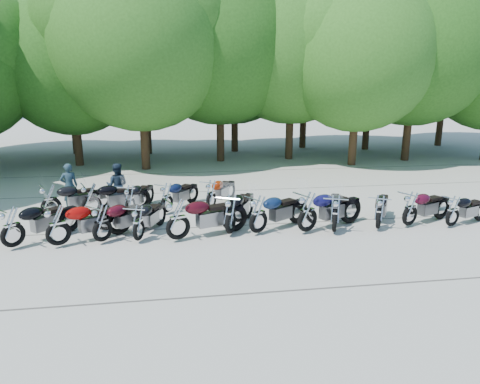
{
  "coord_description": "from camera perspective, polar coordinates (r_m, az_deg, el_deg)",
  "views": [
    {
      "loc": [
        -1.83,
        -11.26,
        4.42
      ],
      "look_at": [
        0.0,
        1.5,
        1.1
      ],
      "focal_mm": 32.0,
      "sensor_mm": 36.0,
      "label": 1
    }
  ],
  "objects": [
    {
      "name": "ground",
      "position": [
        12.23,
        1.01,
        -6.74
      ],
      "size": [
        90.0,
        90.0,
        0.0
      ],
      "primitive_type": "plane",
      "color": "#A9A598",
      "rests_on": "ground"
    },
    {
      "name": "tree_2",
      "position": [
        24.71,
        -21.68,
        15.53
      ],
      "size": [
        7.31,
        7.31,
        8.97
      ],
      "color": "#3A2614",
      "rests_on": "ground"
    },
    {
      "name": "tree_3",
      "position": [
        22.64,
        -13.29,
        18.9
      ],
      "size": [
        8.7,
        8.7,
        10.67
      ],
      "color": "#3A2614",
      "rests_on": "ground"
    },
    {
      "name": "tree_4",
      "position": [
        24.56,
        -2.78,
        19.6
      ],
      "size": [
        9.13,
        9.13,
        11.2
      ],
      "color": "#3A2614",
      "rests_on": "ground"
    },
    {
      "name": "tree_5",
      "position": [
        25.39,
        6.95,
        19.21
      ],
      "size": [
        9.04,
        9.04,
        11.1
      ],
      "color": "#3A2614",
      "rests_on": "ground"
    },
    {
      "name": "tree_6",
      "position": [
        24.03,
        15.54,
        17.26
      ],
      "size": [
        8.0,
        8.0,
        9.82
      ],
      "color": "#3A2614",
      "rests_on": "ground"
    },
    {
      "name": "tree_7",
      "position": [
        26.54,
        22.37,
        17.67
      ],
      "size": [
        8.79,
        8.79,
        10.79
      ],
      "color": "#3A2614",
      "rests_on": "ground"
    },
    {
      "name": "tree_10",
      "position": [
        28.98,
        -21.93,
        15.89
      ],
      "size": [
        7.78,
        7.78,
        9.55
      ],
      "color": "#3A2614",
      "rests_on": "ground"
    },
    {
      "name": "tree_11",
      "position": [
        27.77,
        -12.68,
        16.32
      ],
      "size": [
        7.56,
        7.56,
        9.28
      ],
      "color": "#3A2614",
      "rests_on": "ground"
    },
    {
      "name": "tree_12",
      "position": [
        27.99,
        -0.75,
        17.11
      ],
      "size": [
        7.88,
        7.88,
        9.67
      ],
      "color": "#3A2614",
      "rests_on": "ground"
    },
    {
      "name": "tree_13",
      "position": [
        30.01,
        8.73,
        17.37
      ],
      "size": [
        8.31,
        8.31,
        10.2
      ],
      "color": "#3A2614",
      "rests_on": "ground"
    },
    {
      "name": "tree_14",
      "position": [
        30.11,
        17.11,
        16.51
      ],
      "size": [
        8.02,
        8.02,
        9.84
      ],
      "color": "#3A2614",
      "rests_on": "ground"
    },
    {
      "name": "tree_15",
      "position": [
        33.86,
        26.14,
        17.46
      ],
      "size": [
        9.67,
        9.67,
        11.86
      ],
      "color": "#3A2614",
      "rests_on": "ground"
    },
    {
      "name": "motorcycle_0",
      "position": [
        13.07,
        -28.14,
        -4.0
      ],
      "size": [
        2.15,
        2.22,
        1.34
      ],
      "primitive_type": null,
      "rotation": [
        0.0,
        0.0,
        2.39
      ],
      "color": "black",
      "rests_on": "ground"
    },
    {
      "name": "motorcycle_1",
      "position": [
        12.65,
        -23.15,
        -3.97
      ],
      "size": [
        2.44,
        1.82,
        1.35
      ],
      "primitive_type": null,
      "rotation": [
        0.0,
        0.0,
        2.09
      ],
      "color": "#8D0705",
      "rests_on": "ground"
    },
    {
      "name": "motorcycle_2",
      "position": [
        12.56,
        -17.95,
        -3.82
      ],
      "size": [
        2.03,
        2.11,
        1.27
      ],
      "primitive_type": null,
      "rotation": [
        0.0,
        0.0,
        2.39
      ],
      "color": "#3C0812",
      "rests_on": "ground"
    },
    {
      "name": "motorcycle_3",
      "position": [
        12.39,
        -13.42,
        -3.9
      ],
      "size": [
        1.37,
        2.22,
        1.2
      ],
      "primitive_type": null,
      "rotation": [
        0.0,
        0.0,
        2.78
      ],
      "color": "black",
      "rests_on": "ground"
    },
    {
      "name": "motorcycle_4",
      "position": [
        12.17,
        -8.29,
        -3.45
      ],
      "size": [
        2.63,
        1.61,
        1.42
      ],
      "primitive_type": null,
      "rotation": [
        0.0,
        0.0,
        1.93
      ],
      "color": "black",
      "rests_on": "ground"
    },
    {
      "name": "motorcycle_5",
      "position": [
        12.54,
        -1.29,
        -2.81
      ],
      "size": [
        1.77,
        2.56,
        1.4
      ],
      "primitive_type": null,
      "rotation": [
        0.0,
        0.0,
        2.69
      ],
      "color": "black",
      "rests_on": "ground"
    },
    {
      "name": "motorcycle_6",
      "position": [
        12.61,
        2.48,
        -2.84
      ],
      "size": [
        2.41,
        1.87,
        1.35
      ],
      "primitive_type": null,
      "rotation": [
        0.0,
        0.0,
        2.13
      ],
      "color": "#0D1D3D",
      "rests_on": "ground"
    },
    {
      "name": "motorcycle_7",
      "position": [
        12.84,
        9.0,
        -2.47
      ],
      "size": [
        2.65,
        1.78,
        1.45
      ],
      "primitive_type": null,
      "rotation": [
        0.0,
        0.0,
        2.0
      ],
      "color": "#0F0D3D",
      "rests_on": "ground"
    },
    {
      "name": "motorcycle_8",
      "position": [
        13.01,
        12.55,
        -2.68
      ],
      "size": [
        1.51,
        2.45,
        1.33
      ],
      "primitive_type": null,
      "rotation": [
        0.0,
        0.0,
        2.78
      ],
      "color": "black",
      "rests_on": "ground"
    },
    {
      "name": "motorcycle_9",
      "position": [
        13.67,
        18.09,
        -2.43
      ],
      "size": [
        1.7,
        2.22,
        1.24
      ],
      "primitive_type": null,
      "rotation": [
        0.0,
        0.0,
        2.6
      ],
      "color": "black",
      "rests_on": "ground"
    },
    {
      "name": "motorcycle_10",
      "position": [
        14.28,
        21.78,
        -1.94
      ],
      "size": [
        2.36,
        1.56,
        1.29
      ],
      "primitive_type": null,
      "rotation": [
        0.0,
        0.0,
        1.99
      ],
      "color": "#3B0819",
      "rests_on": "ground"
    },
    {
      "name": "motorcycle_11",
      "position": [
        14.8,
        26.54,
        -2.19
      ],
      "size": [
        2.11,
        1.28,
        1.14
      ],
      "primitive_type": null,
      "rotation": [
        0.0,
        0.0,
        1.93
      ],
      "color": "black",
      "rests_on": "ground"
    },
    {
      "name": "motorcycle_12",
      "position": [
        15.49,
        -23.96,
        -0.9
      ],
      "size": [
        2.38,
        1.64,
        1.3
      ],
      "primitive_type": null,
      "rotation": [
        0.0,
        0.0,
        2.02
      ],
      "color": "black",
      "rests_on": "ground"
    },
    {
      "name": "motorcycle_13",
      "position": [
        15.18,
        -19.23,
        -0.76
      ],
      "size": [
        2.4,
        1.48,
        1.3
      ],
      "primitive_type": null,
      "rotation": [
        0.0,
        0.0,
        1.94
      ],
      "color": "black",
      "rests_on": "ground"
    },
    {
      "name": "motorcycle_14",
      "position": [
        14.91,
        -14.49,
        -0.88
      ],
      "size": [
        1.34,
        2.2,
        1.19
      ],
      "primitive_type": null,
      "rotation": [
        0.0,
        0.0,
        2.78
      ],
      "color": "black",
      "rests_on": "ground"
    },
    {
      "name": "motorcycle_15",
      "position": [
        14.85,
        -9.75,
        -0.63
      ],
      "size": [
        1.8,
        2.14,
        1.22
      ],
      "primitive_type": null,
      "rotation": [
        0.0,
        0.0,
        2.52
      ],
      "color": "black",
      "rests_on": "ground"
    },
    {
      "name": "motorcycle_16",
      "position": [
        15.01,
        -3.88,
        -0.24
      ],
      "size": [
        1.72,
        2.22,
        1.24
      ],
      "primitive_type": null,
      "rotation": [
        0.0,
        0.0,
        2.59
      ],
      "color": "#902105",
      "rests_on": "ground"
    },
    {
      "name": "rider_0",
      "position": [
        16.46,
        -21.81,
        0.76
      ],
      "size": [
        0.7,
        0.58,
        1.64
      ],
      "primitive_type": "imported",
      "rotation": [
        0.0,
        0.0,
        3.51
      ],
      "color": "#1E343F",
      "rests_on": "ground"
    },
    {
      "name": "rider_1",
      "position": [
        16.05,
        -16.05,
        0.86
      ],
      "size": [
        0.84,
        0.69,
        1.61
      ],
      "primitive_type": "imported",
      "rotation": [
        0.0,
        0.0,
        3.04
      ],
      "color": "#1C2B3B",
      "rests_on": "ground"
    }
  ]
}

